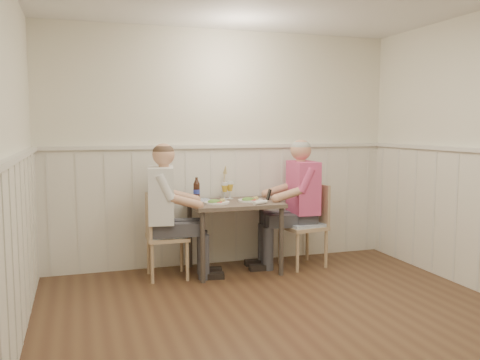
{
  "coord_description": "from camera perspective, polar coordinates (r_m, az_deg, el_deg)",
  "views": [
    {
      "loc": [
        -1.56,
        -3.23,
        1.54
      ],
      "look_at": [
        0.0,
        1.64,
        1.0
      ],
      "focal_mm": 38.0,
      "sensor_mm": 36.0,
      "label": 1
    }
  ],
  "objects": [
    {
      "name": "grass_vase",
      "position": [
        5.62,
        -1.91,
        -0.33
      ],
      "size": [
        0.04,
        0.04,
        0.38
      ],
      "color": "silver",
      "rests_on": "dining_table"
    },
    {
      "name": "beer_bottle",
      "position": [
        5.46,
        -4.9,
        -1.15
      ],
      "size": [
        0.07,
        0.07,
        0.25
      ],
      "color": "black",
      "rests_on": "dining_table"
    },
    {
      "name": "room_shell",
      "position": [
        3.59,
        8.01,
        5.63
      ],
      "size": [
        4.04,
        4.54,
        2.6
      ],
      "color": "white",
      "rests_on": "ground"
    },
    {
      "name": "chair_left",
      "position": [
        5.23,
        -8.76,
        -5.88
      ],
      "size": [
        0.42,
        0.42,
        0.86
      ],
      "color": "tan",
      "rests_on": "ground"
    },
    {
      "name": "beer_glass_b",
      "position": [
        5.53,
        -1.73,
        -0.9
      ],
      "size": [
        0.07,
        0.07,
        0.18
      ],
      "color": "silver",
      "rests_on": "dining_table"
    },
    {
      "name": "diner_cream",
      "position": [
        5.19,
        -8.33,
        -4.62
      ],
      "size": [
        0.69,
        0.49,
        1.4
      ],
      "color": "#3F3F47",
      "rests_on": "ground"
    },
    {
      "name": "plate_man",
      "position": [
        5.39,
        1.12,
        -2.18
      ],
      "size": [
        0.27,
        0.27,
        0.07
      ],
      "color": "white",
      "rests_on": "dining_table"
    },
    {
      "name": "dining_table",
      "position": [
        5.38,
        -0.65,
        -3.5
      ],
      "size": [
        0.93,
        0.7,
        0.75
      ],
      "color": "#4D4037",
      "rests_on": "ground"
    },
    {
      "name": "chair_right",
      "position": [
        5.67,
        7.55,
        -4.67
      ],
      "size": [
        0.49,
        0.49,
        0.91
      ],
      "color": "tan",
      "rests_on": "ground"
    },
    {
      "name": "wainscot",
      "position": [
        4.3,
        3.85,
        -5.39
      ],
      "size": [
        4.0,
        4.49,
        1.34
      ],
      "color": "white",
      "rests_on": "ground"
    },
    {
      "name": "gingham_mat",
      "position": [
        5.45,
        -4.62,
        -2.3
      ],
      "size": [
        0.33,
        0.29,
        0.01
      ],
      "color": "#5F7AA4",
      "rests_on": "dining_table"
    },
    {
      "name": "plate_diner",
      "position": [
        5.23,
        -2.72,
        -2.43
      ],
      "size": [
        0.26,
        0.26,
        0.07
      ],
      "color": "white",
      "rests_on": "dining_table"
    },
    {
      "name": "rolled_napkin",
      "position": [
        5.18,
        2.29,
        -2.53
      ],
      "size": [
        0.17,
        0.11,
        0.04
      ],
      "color": "white",
      "rests_on": "dining_table"
    },
    {
      "name": "ground_plane",
      "position": [
        3.91,
        7.67,
        -17.25
      ],
      "size": [
        4.5,
        4.5,
        0.0
      ],
      "primitive_type": "plane",
      "color": "#4B2F1F"
    },
    {
      "name": "man_in_pink",
      "position": [
        5.65,
        6.64,
        -3.62
      ],
      "size": [
        0.68,
        0.48,
        1.43
      ],
      "color": "#3F3F47",
      "rests_on": "ground"
    },
    {
      "name": "beer_glass_a",
      "position": [
        5.55,
        -1.14,
        -0.78
      ],
      "size": [
        0.08,
        0.08,
        0.2
      ],
      "color": "silver",
      "rests_on": "dining_table"
    }
  ]
}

